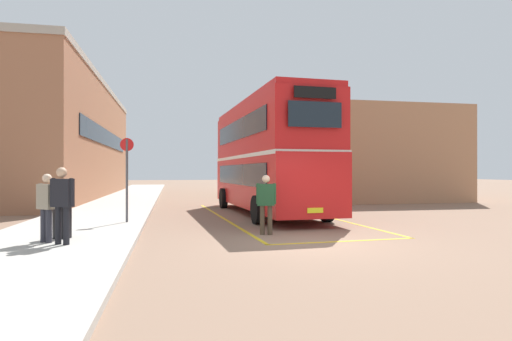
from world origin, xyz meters
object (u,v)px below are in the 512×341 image
object	(u,v)px
pedestrian_waiting_far	(62,199)
bus_stop_sign	(127,172)
single_deck_bus	(267,174)
pedestrian_waiting_near	(46,203)
litter_bin	(62,220)
pedestrian_boarding	(266,200)
double_decker_bus	(267,156)

from	to	relation	value
pedestrian_waiting_far	bus_stop_sign	world-z (taller)	bus_stop_sign
single_deck_bus	pedestrian_waiting_far	world-z (taller)	single_deck_bus
single_deck_bus	bus_stop_sign	size ratio (longest dim) A/B	3.27
pedestrian_waiting_far	bus_stop_sign	bearing A→B (deg)	76.55
single_deck_bus	bus_stop_sign	world-z (taller)	single_deck_bus
pedestrian_waiting_near	litter_bin	xyz separation A→B (m)	(0.20, 0.64, -0.49)
pedestrian_waiting_far	litter_bin	xyz separation A→B (m)	(-0.24, 1.03, -0.60)
pedestrian_boarding	pedestrian_waiting_far	bearing A→B (deg)	-164.04
litter_bin	bus_stop_sign	bearing A→B (deg)	68.69
single_deck_bus	pedestrian_waiting_far	xyz separation A→B (m)	(-9.80, -21.82, -0.45)
pedestrian_boarding	double_decker_bus	bearing A→B (deg)	77.00
single_deck_bus	pedestrian_waiting_near	world-z (taller)	single_deck_bus
double_decker_bus	pedestrian_waiting_near	world-z (taller)	double_decker_bus
double_decker_bus	single_deck_bus	bearing A→B (deg)	77.27
pedestrian_boarding	pedestrian_waiting_far	world-z (taller)	pedestrian_waiting_far
pedestrian_waiting_far	pedestrian_boarding	bearing A→B (deg)	15.96
bus_stop_sign	double_decker_bus	bearing A→B (deg)	29.18
double_decker_bus	pedestrian_waiting_near	xyz separation A→B (m)	(-6.98, -6.95, -1.43)
single_deck_bus	pedestrian_waiting_far	distance (m)	23.93
single_deck_bus	bus_stop_sign	bearing A→B (deg)	-116.57
pedestrian_boarding	bus_stop_sign	size ratio (longest dim) A/B	0.62
double_decker_bus	litter_bin	bearing A→B (deg)	-137.02
single_deck_bus	litter_bin	size ratio (longest dim) A/B	10.23
pedestrian_boarding	bus_stop_sign	distance (m)	5.07
pedestrian_boarding	bus_stop_sign	xyz separation A→B (m)	(-4.16, 2.78, 0.82)
single_deck_bus	pedestrian_boarding	xyz separation A→B (m)	(-4.62, -20.34, -0.63)
single_deck_bus	pedestrian_boarding	distance (m)	20.87
litter_bin	pedestrian_waiting_near	bearing A→B (deg)	-107.71
litter_bin	bus_stop_sign	world-z (taller)	bus_stop_sign
pedestrian_boarding	pedestrian_waiting_far	size ratio (longest dim) A/B	0.97
bus_stop_sign	pedestrian_waiting_far	bearing A→B (deg)	-103.45
bus_stop_sign	pedestrian_boarding	bearing A→B (deg)	-33.76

